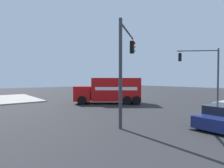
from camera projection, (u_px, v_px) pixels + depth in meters
name	position (u px, v px, depth m)	size (l,w,h in m)	color
ground_plane	(125.00, 103.00, 20.39)	(100.00, 100.00, 0.00)	#2B2B2D
delivery_truck	(110.00, 90.00, 19.94)	(6.83, 7.54, 3.04)	red
traffic_light_primary	(125.00, 59.00, 10.68)	(2.34, 3.44, 6.34)	#38383D
traffic_light_secondary	(205.00, 67.00, 19.39)	(3.39, 3.49, 6.32)	#38383D
sedan_navy	(223.00, 116.00, 10.00)	(2.12, 4.34, 1.31)	navy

